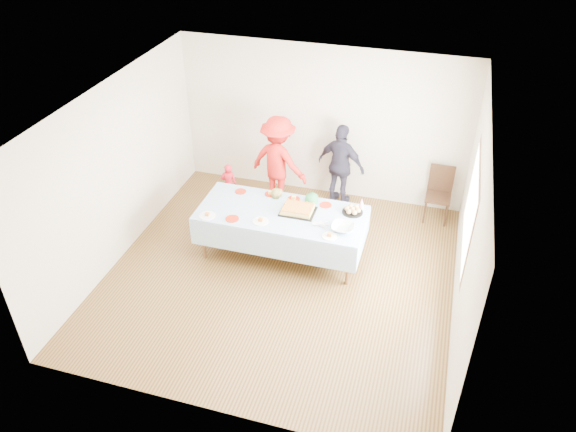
{
  "coord_description": "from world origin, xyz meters",
  "views": [
    {
      "loc": [
        1.92,
        -6.13,
        5.45
      ],
      "look_at": [
        0.03,
        0.3,
        0.86
      ],
      "focal_mm": 35.0,
      "sensor_mm": 36.0,
      "label": 1
    }
  ],
  "objects_px": {
    "birthday_cake": "(298,210)",
    "dining_chair": "(439,190)",
    "adult_left": "(278,161)",
    "party_table": "(281,215)"
  },
  "relations": [
    {
      "from": "party_table",
      "to": "dining_chair",
      "type": "relative_size",
      "value": 2.65
    },
    {
      "from": "birthday_cake",
      "to": "dining_chair",
      "type": "xyz_separation_m",
      "value": [
        1.99,
        1.66,
        -0.3
      ]
    },
    {
      "from": "dining_chair",
      "to": "adult_left",
      "type": "relative_size",
      "value": 0.58
    },
    {
      "from": "dining_chair",
      "to": "adult_left",
      "type": "distance_m",
      "value": 2.75
    },
    {
      "from": "party_table",
      "to": "birthday_cake",
      "type": "bearing_deg",
      "value": 17.65
    },
    {
      "from": "birthday_cake",
      "to": "dining_chair",
      "type": "distance_m",
      "value": 2.61
    },
    {
      "from": "dining_chair",
      "to": "party_table",
      "type": "bearing_deg",
      "value": -141.55
    },
    {
      "from": "party_table",
      "to": "adult_left",
      "type": "relative_size",
      "value": 1.54
    },
    {
      "from": "birthday_cake",
      "to": "adult_left",
      "type": "height_order",
      "value": "adult_left"
    },
    {
      "from": "party_table",
      "to": "birthday_cake",
      "type": "relative_size",
      "value": 4.86
    }
  ]
}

